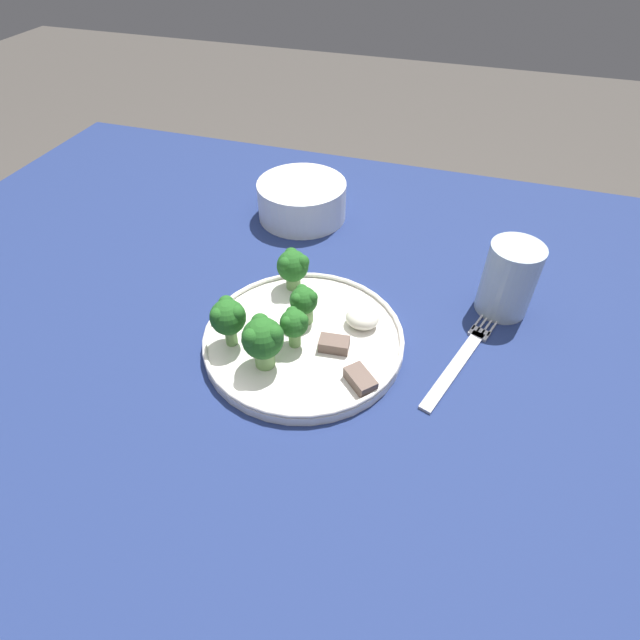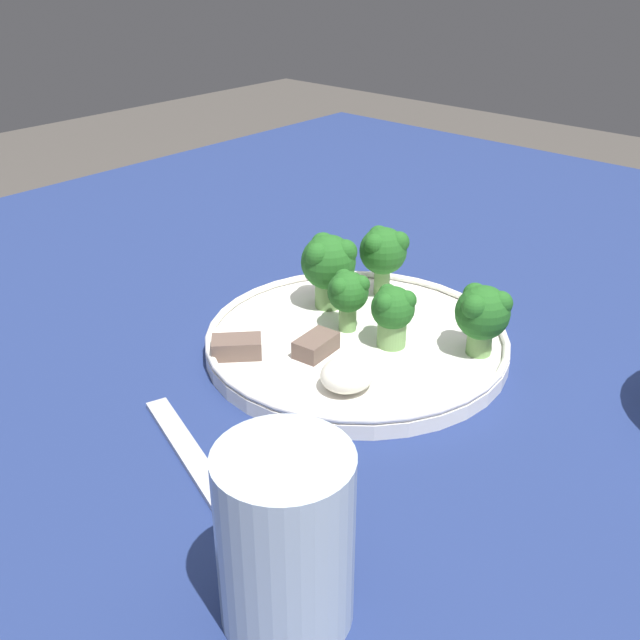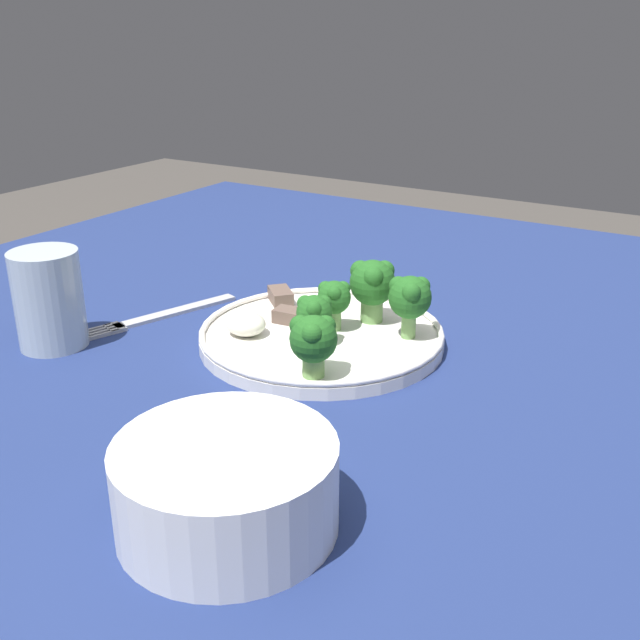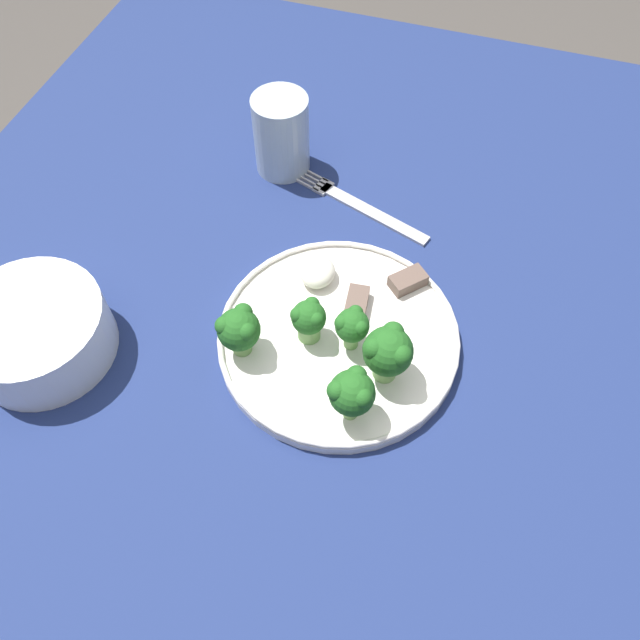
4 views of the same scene
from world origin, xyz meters
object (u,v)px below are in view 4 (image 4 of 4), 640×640
at_px(fork, 354,204).
at_px(cream_bowl, 37,333).
at_px(dinner_plate, 338,337).
at_px(drinking_glass, 282,138).

relative_size(fork, cream_bowl, 1.39).
distance_m(dinner_plate, fork, 0.20).
xyz_separation_m(dinner_plate, drinking_glass, (0.23, 0.14, 0.03)).
bearing_deg(drinking_glass, dinner_plate, -148.04).
xyz_separation_m(fork, drinking_glass, (0.04, 0.10, 0.04)).
height_order(fork, cream_bowl, cream_bowl).
distance_m(dinner_plate, drinking_glass, 0.27).
relative_size(dinner_plate, drinking_glass, 2.50).
height_order(dinner_plate, drinking_glass, drinking_glass).
height_order(dinner_plate, cream_bowl, cream_bowl).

